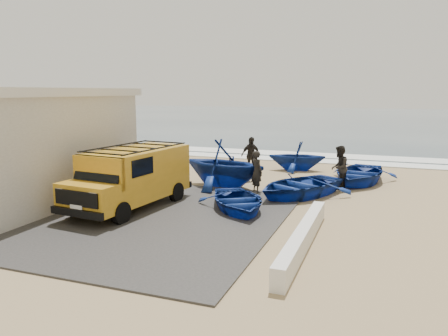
% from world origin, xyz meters
% --- Properties ---
extents(ground, '(160.00, 160.00, 0.00)m').
position_xyz_m(ground, '(0.00, 0.00, 0.00)').
color(ground, '#A2885E').
extents(slab, '(12.00, 10.00, 0.05)m').
position_xyz_m(slab, '(-2.00, -2.00, 0.03)').
color(slab, '#383633').
rests_on(slab, ground).
extents(ocean, '(180.00, 88.00, 0.01)m').
position_xyz_m(ocean, '(0.00, 56.00, 0.00)').
color(ocean, '#385166').
rests_on(ocean, ground).
extents(surf_line, '(180.00, 1.60, 0.06)m').
position_xyz_m(surf_line, '(0.00, 12.00, 0.03)').
color(surf_line, white).
rests_on(surf_line, ground).
extents(surf_wash, '(180.00, 2.20, 0.04)m').
position_xyz_m(surf_wash, '(0.00, 14.50, 0.02)').
color(surf_wash, white).
rests_on(surf_wash, ground).
extents(parapet, '(0.35, 6.00, 0.55)m').
position_xyz_m(parapet, '(5.00, -3.00, 0.28)').
color(parapet, silver).
rests_on(parapet, ground).
extents(van, '(2.54, 5.36, 2.22)m').
position_xyz_m(van, '(-1.55, -1.08, 1.20)').
color(van, gold).
rests_on(van, ground).
extents(boat_near_left, '(3.95, 4.28, 0.72)m').
position_xyz_m(boat_near_left, '(2.16, -0.17, 0.36)').
color(boat_near_left, navy).
rests_on(boat_near_left, ground).
extents(boat_near_right, '(4.76, 5.23, 0.89)m').
position_xyz_m(boat_near_right, '(3.79, 2.76, 0.44)').
color(boat_near_right, navy).
rests_on(boat_near_right, ground).
extents(boat_mid_left, '(4.66, 4.25, 2.11)m').
position_xyz_m(boat_mid_left, '(0.29, 3.44, 1.05)').
color(boat_mid_left, navy).
rests_on(boat_mid_left, ground).
extents(boat_mid_right, '(3.65, 4.68, 0.89)m').
position_xyz_m(boat_mid_right, '(5.88, 6.31, 0.44)').
color(boat_mid_right, navy).
rests_on(boat_mid_right, ground).
extents(boat_far_left, '(3.35, 3.03, 1.55)m').
position_xyz_m(boat_far_left, '(2.56, 8.61, 0.78)').
color(boat_far_left, navy).
rests_on(boat_far_left, ground).
extents(fisherman_front, '(0.76, 0.75, 1.77)m').
position_xyz_m(fisherman_front, '(2.01, 2.79, 0.88)').
color(fisherman_front, black).
rests_on(fisherman_front, ground).
extents(fisherman_middle, '(0.80, 0.98, 1.89)m').
position_xyz_m(fisherman_middle, '(5.15, 4.70, 0.94)').
color(fisherman_middle, black).
rests_on(fisherman_middle, ground).
extents(fisherman_back, '(1.09, 1.12, 1.89)m').
position_xyz_m(fisherman_back, '(0.51, 6.88, 0.95)').
color(fisherman_back, black).
rests_on(fisherman_back, ground).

